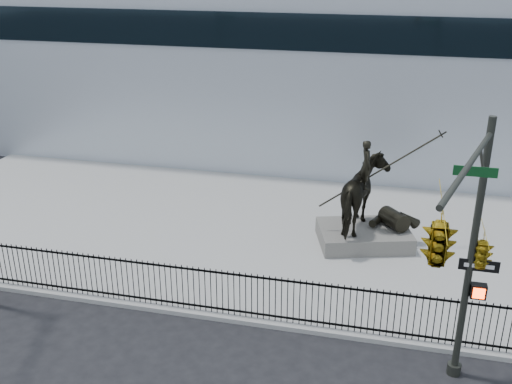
# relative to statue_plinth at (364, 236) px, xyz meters

# --- Properties ---
(ground) EXTENTS (120.00, 120.00, 0.00)m
(ground) POSITION_rel_statue_plinth_xyz_m (-4.15, -6.94, -0.46)
(ground) COLOR black
(ground) RESTS_ON ground
(plaza) EXTENTS (30.00, 12.00, 0.15)m
(plaza) POSITION_rel_statue_plinth_xyz_m (-4.15, 0.06, -0.38)
(plaza) COLOR #989895
(plaza) RESTS_ON ground
(building) EXTENTS (44.00, 14.00, 9.00)m
(building) POSITION_rel_statue_plinth_xyz_m (-4.15, 13.06, 4.04)
(building) COLOR #B1B9C1
(building) RESTS_ON ground
(picket_fence) EXTENTS (22.10, 0.10, 1.50)m
(picket_fence) POSITION_rel_statue_plinth_xyz_m (-4.15, -5.69, 0.44)
(picket_fence) COLOR black
(picket_fence) RESTS_ON plaza
(statue_plinth) EXTENTS (3.81, 3.12, 0.62)m
(statue_plinth) POSITION_rel_statue_plinth_xyz_m (0.00, 0.00, 0.00)
(statue_plinth) COLOR #5C5954
(statue_plinth) RESTS_ON plaza
(equestrian_statue) EXTENTS (4.06, 3.14, 3.58)m
(equestrian_statue) POSITION_rel_statue_plinth_xyz_m (0.06, 0.02, 1.60)
(equestrian_statue) COLOR black
(equestrian_statue) RESTS_ON statue_plinth
(traffic_signal_right) EXTENTS (2.17, 6.86, 7.00)m
(traffic_signal_right) POSITION_rel_statue_plinth_xyz_m (2.31, -8.94, 4.39)
(traffic_signal_right) COLOR #282A24
(traffic_signal_right) RESTS_ON ground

